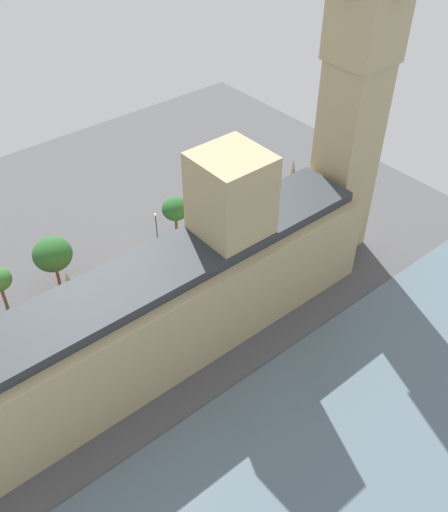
% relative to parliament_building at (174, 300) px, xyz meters
% --- Properties ---
extents(ground_plane, '(142.26, 142.26, 0.00)m').
position_rel_parliament_building_xyz_m(ground_plane, '(2.00, 1.93, -9.36)').
color(ground_plane, '#4C4C4F').
extents(river_thames, '(36.36, 128.03, 0.25)m').
position_rel_parliament_building_xyz_m(river_thames, '(-30.75, 1.93, -9.23)').
color(river_thames, slate).
rests_on(river_thames, ground).
extents(parliament_building, '(13.93, 72.26, 29.83)m').
position_rel_parliament_building_xyz_m(parliament_building, '(0.00, 0.00, 0.00)').
color(parliament_building, tan).
rests_on(parliament_building, ground).
extents(clock_tower, '(9.45, 9.45, 64.19)m').
position_rel_parliament_building_xyz_m(clock_tower, '(1.75, -38.58, 23.91)').
color(clock_tower, tan).
rests_on(clock_tower, ground).
extents(car_silver_far_end, '(2.22, 4.60, 1.74)m').
position_rel_parliament_building_xyz_m(car_silver_far_end, '(14.36, -16.63, -8.47)').
color(car_silver_far_end, '#B7B7BC').
rests_on(car_silver_far_end, ground).
extents(car_yellow_cab_near_tower, '(2.04, 4.67, 1.74)m').
position_rel_parliament_building_xyz_m(car_yellow_cab_near_tower, '(15.63, -0.00, -8.47)').
color(car_yellow_cab_near_tower, gold).
rests_on(car_yellow_cab_near_tower, ground).
extents(double_decker_bus_trailing, '(2.84, 10.55, 4.75)m').
position_rel_parliament_building_xyz_m(double_decker_bus_trailing, '(14.26, 10.67, -6.72)').
color(double_decker_bus_trailing, red).
rests_on(double_decker_bus_trailing, ground).
extents(pedestrian_under_trees, '(0.59, 0.67, 1.63)m').
position_rel_parliament_building_xyz_m(pedestrian_under_trees, '(9.60, -3.35, -8.63)').
color(pedestrian_under_trees, black).
rests_on(pedestrian_under_trees, ground).
extents(pedestrian_midblock, '(0.60, 0.49, 1.69)m').
position_rel_parliament_building_xyz_m(pedestrian_midblock, '(9.35, -20.18, -8.60)').
color(pedestrian_midblock, navy).
rests_on(pedestrian_midblock, ground).
extents(plane_tree_kerbside, '(5.16, 5.16, 8.05)m').
position_rel_parliament_building_xyz_m(plane_tree_kerbside, '(22.84, -16.52, -3.54)').
color(plane_tree_kerbside, brown).
rests_on(plane_tree_kerbside, ground).
extents(plane_tree_opposite_hall, '(6.77, 6.77, 9.39)m').
position_rel_parliament_building_xyz_m(plane_tree_opposite_hall, '(24.60, 8.00, -2.86)').
color(plane_tree_opposite_hall, brown).
rests_on(plane_tree_opposite_hall, ground).
extents(street_lamp_slot_10, '(0.56, 0.56, 5.82)m').
position_rel_parliament_building_xyz_m(street_lamp_slot_10, '(24.07, -12.74, -5.25)').
color(street_lamp_slot_10, black).
rests_on(street_lamp_slot_10, ground).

